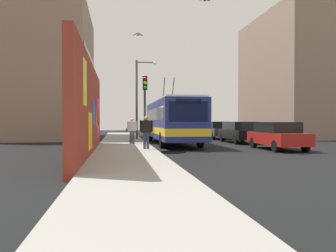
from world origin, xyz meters
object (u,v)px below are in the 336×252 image
pedestrian_midblock (132,129)px  parked_car_black (239,132)px  pedestrian_at_curb (146,129)px  traffic_light (145,99)px  parked_car_red (277,135)px  parked_car_dark_gray (218,130)px  city_bus (172,120)px  street_lamp (139,94)px

pedestrian_midblock → parked_car_black: bearing=-75.3°
pedestrian_at_curb → traffic_light: size_ratio=0.41×
parked_car_black → pedestrian_at_curb: (-6.40, 7.51, 0.35)m
parked_car_black → pedestrian_at_curb: bearing=130.4°
parked_car_red → traffic_light: (2.70, 7.35, 2.17)m
pedestrian_at_curb → traffic_light: bearing=-3.2°
traffic_light → parked_car_dark_gray: bearing=-38.7°
city_bus → parked_car_black: 5.30m
city_bus → parked_car_dark_gray: 8.11m
traffic_light → city_bus: bearing=-35.4°
city_bus → parked_car_dark_gray: (6.17, -5.20, -0.89)m
pedestrian_at_curb → traffic_light: 3.38m
parked_car_dark_gray → street_lamp: bearing=104.2°
city_bus → street_lamp: size_ratio=1.81×
parked_car_dark_gray → parked_car_black: bearing=180.0°
pedestrian_midblock → street_lamp: street_lamp is taller
pedestrian_midblock → traffic_light: bearing=-152.6°
parked_car_black → street_lamp: (3.80, 7.26, 3.04)m
parked_car_dark_gray → street_lamp: size_ratio=0.70×
parked_car_dark_gray → pedestrian_midblock: pedestrian_midblock is taller
parked_car_red → parked_car_black: bearing=0.0°
city_bus → pedestrian_midblock: city_bus is taller
parked_car_red → street_lamp: size_ratio=0.71×
pedestrian_at_curb → pedestrian_midblock: 4.32m
parked_car_black → pedestrian_at_curb: 9.87m
parked_car_black → traffic_light: 8.45m
parked_car_red → pedestrian_midblock: size_ratio=2.75×
parked_car_red → parked_car_dark_gray: size_ratio=1.02×
parked_car_dark_gray → street_lamp: street_lamp is taller
parked_car_black → parked_car_dark_gray: size_ratio=1.08×
pedestrian_at_curb → pedestrian_midblock: size_ratio=1.05×
parked_car_red → pedestrian_at_curb: size_ratio=2.62×
city_bus → traffic_light: (-3.02, 2.15, 1.28)m
parked_car_red → parked_car_black: same height
parked_car_red → street_lamp: bearing=35.8°
parked_car_red → pedestrian_midblock: (4.13, 8.09, 0.30)m
parked_car_red → parked_car_dark_gray: (11.89, 0.00, -0.00)m
parked_car_black → traffic_light: traffic_light is taller
traffic_light → parked_car_red: bearing=-110.2°
city_bus → parked_car_black: bearing=-84.2°
city_bus → parked_car_black: city_bus is taller
pedestrian_at_curb → pedestrian_midblock: pedestrian_at_curb is taller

